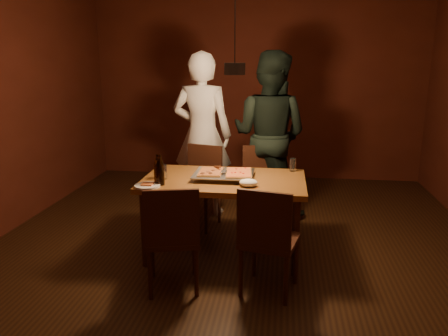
# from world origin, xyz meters

# --- Properties ---
(room_shell) EXTENTS (6.00, 6.00, 6.00)m
(room_shell) POSITION_xyz_m (0.00, 0.00, 1.40)
(room_shell) COLOR #331D0E
(room_shell) RESTS_ON ground
(dining_table) EXTENTS (1.50, 0.90, 0.75)m
(dining_table) POSITION_xyz_m (-0.11, 0.10, 0.68)
(dining_table) COLOR brown
(dining_table) RESTS_ON floor
(chair_far_left) EXTENTS (0.52, 0.52, 0.49)m
(chair_far_left) POSITION_xyz_m (-0.47, 0.84, 0.54)
(chair_far_left) COLOR #38190F
(chair_far_left) RESTS_ON floor
(chair_far_right) EXTENTS (0.49, 0.49, 0.49)m
(chair_far_right) POSITION_xyz_m (0.21, 0.90, 0.54)
(chair_far_right) COLOR #38190F
(chair_far_right) RESTS_ON floor
(chair_near_left) EXTENTS (0.51, 0.51, 0.49)m
(chair_near_left) POSITION_xyz_m (-0.41, -0.68, 0.54)
(chair_near_left) COLOR #38190F
(chair_near_left) RESTS_ON floor
(chair_near_right) EXTENTS (0.50, 0.50, 0.49)m
(chair_near_right) POSITION_xyz_m (0.33, -0.62, 0.54)
(chair_near_right) COLOR #38190F
(chair_near_right) RESTS_ON floor
(pizza_tray) EXTENTS (0.59, 0.50, 0.05)m
(pizza_tray) POSITION_xyz_m (-0.11, 0.12, 0.77)
(pizza_tray) COLOR silver
(pizza_tray) RESTS_ON dining_table
(pizza_meat) EXTENTS (0.23, 0.35, 0.02)m
(pizza_meat) POSITION_xyz_m (-0.24, 0.12, 0.81)
(pizza_meat) COLOR maroon
(pizza_meat) RESTS_ON pizza_tray
(pizza_cheese) EXTENTS (0.27, 0.39, 0.02)m
(pizza_cheese) POSITION_xyz_m (0.03, 0.12, 0.81)
(pizza_cheese) COLOR gold
(pizza_cheese) RESTS_ON pizza_tray
(spatula) EXTENTS (0.21, 0.25, 0.04)m
(spatula) POSITION_xyz_m (-0.12, 0.13, 0.81)
(spatula) COLOR silver
(spatula) RESTS_ON pizza_tray
(beer_bottle_a) EXTENTS (0.07, 0.07, 0.27)m
(beer_bottle_a) POSITION_xyz_m (-0.66, -0.17, 0.89)
(beer_bottle_a) COLOR black
(beer_bottle_a) RESTS_ON dining_table
(beer_bottle_b) EXTENTS (0.07, 0.07, 0.27)m
(beer_bottle_b) POSITION_xyz_m (-0.63, -0.19, 0.89)
(beer_bottle_b) COLOR black
(beer_bottle_b) RESTS_ON dining_table
(water_glass_left) EXTENTS (0.08, 0.08, 0.13)m
(water_glass_left) POSITION_xyz_m (-0.67, 0.01, 0.82)
(water_glass_left) COLOR silver
(water_glass_left) RESTS_ON dining_table
(water_glass_right) EXTENTS (0.06, 0.06, 0.13)m
(water_glass_right) POSITION_xyz_m (0.53, 0.46, 0.81)
(water_glass_right) COLOR silver
(water_glass_right) RESTS_ON dining_table
(plate_slice) EXTENTS (0.22, 0.22, 0.03)m
(plate_slice) POSITION_xyz_m (-0.73, -0.26, 0.76)
(plate_slice) COLOR white
(plate_slice) RESTS_ON dining_table
(napkin) EXTENTS (0.16, 0.12, 0.07)m
(napkin) POSITION_xyz_m (0.14, -0.13, 0.78)
(napkin) COLOR white
(napkin) RESTS_ON dining_table
(diner_white) EXTENTS (0.73, 0.51, 1.92)m
(diner_white) POSITION_xyz_m (-0.52, 1.22, 0.96)
(diner_white) COLOR white
(diner_white) RESTS_ON floor
(diner_dark) EXTENTS (1.14, 1.02, 1.93)m
(diner_dark) POSITION_xyz_m (0.27, 1.27, 0.96)
(diner_dark) COLOR black
(diner_dark) RESTS_ON floor
(pendant_lamp) EXTENTS (0.18, 0.18, 1.10)m
(pendant_lamp) POSITION_xyz_m (0.00, 0.00, 1.76)
(pendant_lamp) COLOR black
(pendant_lamp) RESTS_ON ceiling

